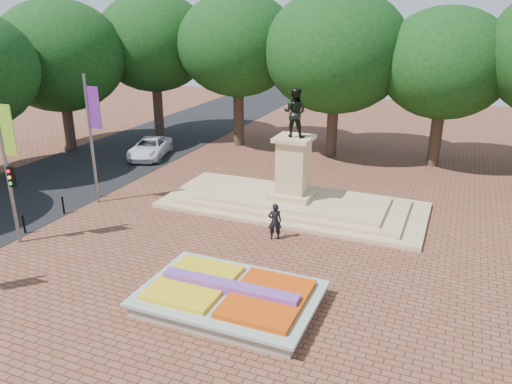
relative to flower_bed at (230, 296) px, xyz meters
The scene contains 9 objects.
ground 2.28m from the flower_bed, 117.19° to the left, with size 90.00×90.00×0.00m, color brown.
asphalt_street 17.49m from the flower_bed, 156.41° to the left, with size 9.00×90.00×0.02m, color black.
flower_bed is the anchor object (origin of this frame).
monument 10.07m from the flower_bed, 95.87° to the left, with size 14.00×6.00×6.40m.
tree_row_back 21.01m from the flower_bed, 86.26° to the left, with size 44.80×8.80×10.43m.
banner_poles 11.66m from the flower_bed, behind, with size 0.88×11.17×7.00m.
bollard_row 11.74m from the flower_bed, behind, with size 0.12×13.12×0.98m.
van 20.45m from the flower_bed, 131.89° to the left, with size 2.26×4.91×1.36m, color white.
pedestrian 5.88m from the flower_bed, 94.75° to the left, with size 0.65×0.43×1.78m, color black.
Camera 1 is at (7.88, -15.99, 10.12)m, focal length 35.00 mm.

